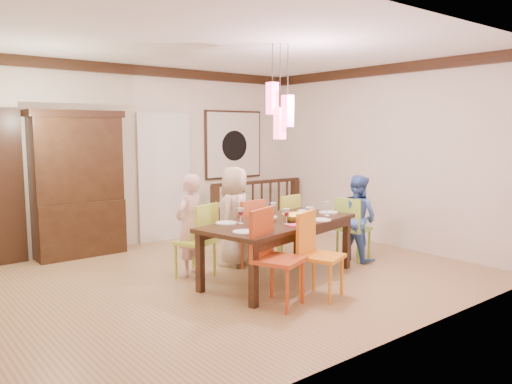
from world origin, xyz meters
TOP-DOWN VIEW (x-y plane):
  - floor at (0.00, 0.00)m, footprint 6.00×6.00m
  - ceiling at (0.00, 0.00)m, footprint 6.00×6.00m
  - wall_back at (0.00, 2.50)m, footprint 6.00×0.00m
  - wall_right at (3.00, 0.00)m, footprint 0.00×5.00m
  - crown_molding at (0.00, 0.00)m, footprint 6.00×5.00m
  - white_doorway at (0.35, 2.46)m, footprint 0.97×0.05m
  - painting at (1.80, 2.46)m, footprint 1.25×0.06m
  - pendant_cluster at (0.36, -0.47)m, footprint 0.27×0.21m
  - dining_table at (0.36, -0.47)m, footprint 2.28×1.38m
  - chair_far_left at (-0.42, 0.25)m, footprint 0.55×0.55m
  - chair_far_mid at (0.44, 0.35)m, footprint 0.43×0.43m
  - chair_far_right at (1.08, 0.33)m, footprint 0.49×0.49m
  - chair_near_left at (-0.27, -1.20)m, footprint 0.61×0.61m
  - chair_near_mid at (0.29, -1.28)m, footprint 0.56×0.56m
  - chair_end_right at (1.87, -0.40)m, footprint 0.49×0.49m
  - china_hutch at (-1.17, 2.30)m, footprint 1.36×0.46m
  - balustrade at (1.96, 1.95)m, footprint 1.94×0.14m
  - person_far_left at (-0.42, 0.38)m, footprint 0.57×0.49m
  - person_far_mid at (0.33, 0.42)m, footprint 0.80×0.72m
  - person_end_right at (1.87, -0.46)m, footprint 0.48×0.61m
  - serving_bowl at (0.54, -0.62)m, footprint 0.44×0.44m
  - small_bowl at (0.24, -0.43)m, footprint 0.20×0.20m
  - cup_left at (-0.08, -0.55)m, footprint 0.14×0.14m
  - cup_right at (0.98, -0.39)m, footprint 0.12×0.12m
  - plate_far_left at (-0.26, -0.22)m, footprint 0.26×0.26m
  - plate_far_mid at (0.32, -0.15)m, footprint 0.26×0.26m
  - plate_far_right at (1.12, -0.19)m, footprint 0.26×0.26m
  - plate_near_left at (-0.41, -0.78)m, footprint 0.26×0.26m
  - plate_near_mid at (0.77, -0.79)m, footprint 0.26×0.26m
  - plate_end_right at (1.27, -0.45)m, footprint 0.26×0.26m
  - wine_glass_a at (-0.13, -0.32)m, footprint 0.08×0.08m
  - wine_glass_b at (0.48, -0.23)m, footprint 0.08×0.08m
  - wine_glass_c at (0.27, -0.71)m, footprint 0.08×0.08m
  - wine_glass_d at (1.09, -0.60)m, footprint 0.08×0.08m
  - napkin at (0.29, -0.84)m, footprint 0.18×0.14m

SIDE VIEW (x-z plane):
  - floor at x=0.00m, z-range 0.00..0.00m
  - balustrade at x=1.96m, z-range 0.02..0.98m
  - chair_end_right at x=1.87m, z-range 0.07..0.98m
  - chair_far_mid at x=0.44m, z-range 0.07..0.99m
  - chair_far_right at x=1.08m, z-range 0.07..1.01m
  - chair_far_left at x=-0.42m, z-range 0.07..1.03m
  - chair_near_mid at x=0.29m, z-range 0.07..1.03m
  - chair_near_left at x=-0.27m, z-range 0.08..1.11m
  - person_end_right at x=1.87m, z-range 0.00..1.24m
  - person_far_left at x=-0.42m, z-range 0.00..1.31m
  - dining_table at x=0.36m, z-range 0.29..1.04m
  - person_far_mid at x=0.33m, z-range 0.00..1.37m
  - plate_far_left at x=-0.26m, z-range 0.75..0.76m
  - plate_far_mid at x=0.32m, z-range 0.75..0.76m
  - plate_far_right at x=1.12m, z-range 0.75..0.76m
  - plate_near_left at x=-0.41m, z-range 0.75..0.76m
  - plate_near_mid at x=0.77m, z-range 0.75..0.76m
  - plate_end_right at x=1.27m, z-range 0.75..0.76m
  - napkin at x=0.29m, z-range 0.75..0.76m
  - small_bowl at x=0.24m, z-range 0.75..0.81m
  - serving_bowl at x=0.54m, z-range 0.75..0.84m
  - cup_left at x=-0.08m, z-range 0.75..0.85m
  - cup_right at x=0.98m, z-range 0.75..0.85m
  - wine_glass_a at x=-0.13m, z-range 0.75..0.94m
  - wine_glass_b at x=0.48m, z-range 0.75..0.94m
  - wine_glass_c at x=0.27m, z-range 0.75..0.94m
  - wine_glass_d at x=1.09m, z-range 0.75..0.94m
  - white_doorway at x=0.35m, z-range -0.06..2.16m
  - china_hutch at x=-1.17m, z-range 0.01..2.16m
  - wall_back at x=0.00m, z-range -1.55..4.45m
  - wall_right at x=3.00m, z-range -1.05..3.95m
  - painting at x=1.80m, z-range 0.97..2.22m
  - pendant_cluster at x=0.36m, z-range 1.54..2.68m
  - crown_molding at x=0.00m, z-range 2.74..2.90m
  - ceiling at x=0.00m, z-range 2.90..2.90m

